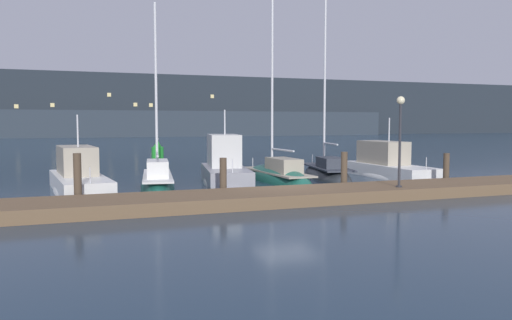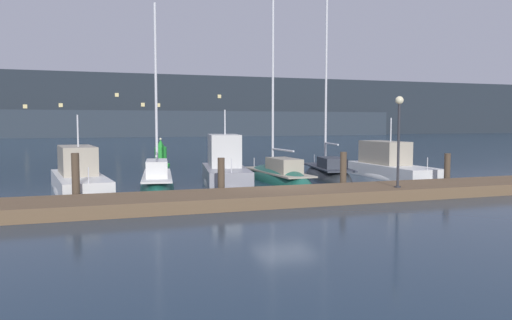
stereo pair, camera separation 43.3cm
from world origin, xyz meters
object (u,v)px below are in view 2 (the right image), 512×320
motorboat_berth_1 (79,184)px  channel_buoy (161,155)px  sailboat_berth_5 (328,176)px  motorboat_berth_6 (390,171)px  dock_lamppost (399,126)px  motorboat_berth_3 (225,175)px  sailboat_berth_2 (157,186)px  sailboat_berth_4 (277,179)px

motorboat_berth_1 → channel_buoy: bearing=66.6°
motorboat_berth_1 → sailboat_berth_5: size_ratio=0.73×
sailboat_berth_5 → motorboat_berth_6: 3.52m
motorboat_berth_1 → dock_lamppost: size_ratio=2.11×
motorboat_berth_6 → sailboat_berth_5: bearing=167.8°
motorboat_berth_3 → dock_lamppost: 9.00m
motorboat_berth_1 → sailboat_berth_5: 12.80m
dock_lamppost → motorboat_berth_6: bearing=58.4°
motorboat_berth_1 → sailboat_berth_2: 3.36m
sailboat_berth_5 → dock_lamppost: size_ratio=2.88×
channel_buoy → dock_lamppost: bearing=-69.5°
sailboat_berth_4 → dock_lamppost: 7.91m
motorboat_berth_1 → channel_buoy: size_ratio=3.90×
motorboat_berth_6 → dock_lamppost: dock_lamppost is taller
sailboat_berth_4 → dock_lamppost: (2.39, -7.01, 2.78)m
motorboat_berth_3 → sailboat_berth_5: bearing=5.6°
motorboat_berth_6 → motorboat_berth_1: bearing=-178.2°
motorboat_berth_1 → motorboat_berth_3: 6.83m
channel_buoy → sailboat_berth_5: bearing=-54.7°
dock_lamppost → channel_buoy: bearing=110.5°
sailboat_berth_5 → dock_lamppost: (-0.74, -7.52, 2.77)m
channel_buoy → sailboat_berth_2: bearing=-98.5°
motorboat_berth_3 → motorboat_berth_6: 9.37m
motorboat_berth_3 → channel_buoy: 11.38m
motorboat_berth_1 → motorboat_berth_3: bearing=5.7°
sailboat_berth_4 → motorboat_berth_6: sailboat_berth_4 is taller
sailboat_berth_4 → channel_buoy: sailboat_berth_4 is taller
motorboat_berth_3 → channel_buoy: bearing=98.2°
sailboat_berth_2 → channel_buoy: 12.46m
sailboat_berth_2 → dock_lamppost: 10.83m
sailboat_berth_2 → sailboat_berth_4: size_ratio=0.88×
channel_buoy → dock_lamppost: size_ratio=0.54×
sailboat_berth_5 → channel_buoy: 13.10m
motorboat_berth_1 → sailboat_berth_2: bearing=-6.2°
sailboat_berth_4 → sailboat_berth_5: size_ratio=1.01×
motorboat_berth_1 → dock_lamppost: dock_lamppost is taller
sailboat_berth_2 → motorboat_berth_3: bearing=16.7°
motorboat_berth_3 → sailboat_berth_5: size_ratio=0.64×
sailboat_berth_2 → channel_buoy: bearing=81.5°
motorboat_berth_3 → sailboat_berth_4: bearing=1.5°
motorboat_berth_3 → channel_buoy: size_ratio=3.42×
sailboat_berth_4 → dock_lamppost: bearing=-71.1°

